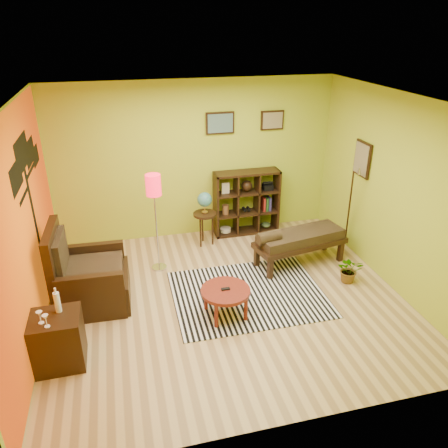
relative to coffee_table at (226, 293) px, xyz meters
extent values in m
plane|color=tan|center=(0.11, 0.36, -0.35)|extent=(5.00, 5.00, 0.00)
cube|color=#A7BD29|center=(0.11, 2.61, 1.05)|extent=(5.00, 0.04, 2.80)
cube|color=#A7BD29|center=(0.11, -1.89, 1.05)|extent=(5.00, 0.04, 2.80)
cube|color=#A7BD29|center=(-2.39, 0.36, 1.05)|extent=(0.04, 4.50, 2.80)
cube|color=#A7BD29|center=(2.61, 0.36, 1.05)|extent=(0.04, 4.50, 2.80)
cube|color=white|center=(0.11, 0.36, 2.45)|extent=(5.00, 4.50, 0.04)
cube|color=#E45C0A|center=(-2.37, 0.36, 1.05)|extent=(0.01, 4.45, 2.75)
cube|color=black|center=(-2.35, 0.91, 0.70)|extent=(0.01, 0.14, 2.10)
cube|color=black|center=(-2.35, 0.41, 1.70)|extent=(0.01, 0.65, 0.32)
cube|color=black|center=(-2.35, 0.96, 1.83)|extent=(0.01, 0.85, 0.40)
cube|color=black|center=(-2.35, 1.46, 1.70)|extent=(0.01, 0.70, 0.32)
cube|color=black|center=(-2.35, 1.81, 1.55)|extent=(0.01, 0.50, 0.26)
cube|color=black|center=(0.56, 2.58, 1.70)|extent=(0.50, 0.03, 0.38)
cube|color=slate|center=(0.56, 2.56, 1.70)|extent=(0.44, 0.01, 0.32)
cube|color=black|center=(1.51, 2.58, 1.70)|extent=(0.42, 0.03, 0.34)
cube|color=#95885D|center=(1.51, 2.56, 1.70)|extent=(0.36, 0.01, 0.28)
cube|color=black|center=(2.58, 1.26, 1.30)|extent=(0.03, 0.44, 0.56)
cube|color=#95885D|center=(2.55, 1.26, 1.30)|extent=(0.01, 0.38, 0.50)
cylinder|color=black|center=(2.46, 1.26, 0.43)|extent=(0.23, 0.34, 1.46)
cone|color=silver|center=(2.46, 1.11, 1.17)|extent=(0.08, 0.09, 0.16)
cube|color=white|center=(0.44, 0.40, -0.35)|extent=(2.20, 1.73, 0.01)
cylinder|color=maroon|center=(0.00, 0.00, 0.03)|extent=(0.67, 0.67, 0.05)
cylinder|color=maroon|center=(0.18, 0.23, -0.17)|extent=(0.05, 0.05, 0.36)
cylinder|color=maroon|center=(-0.23, 0.18, -0.17)|extent=(0.05, 0.05, 0.36)
cylinder|color=maroon|center=(0.23, -0.18, -0.17)|extent=(0.05, 0.05, 0.36)
cylinder|color=maroon|center=(-0.18, -0.23, -0.17)|extent=(0.05, 0.05, 0.36)
cube|color=black|center=(0.00, 0.00, 0.07)|extent=(0.11, 0.05, 0.02)
cube|color=black|center=(-1.72, 0.75, -0.13)|extent=(0.99, 0.97, 0.44)
cube|color=black|center=(-2.18, 0.77, 0.25)|extent=(0.14, 0.94, 1.20)
cube|color=black|center=(-1.74, 0.30, 0.00)|extent=(0.88, 0.14, 0.70)
cube|color=black|center=(-1.71, 1.20, 0.00)|extent=(0.88, 0.14, 0.70)
cube|color=#F8C56F|center=(-1.69, 0.75, 0.16)|extent=(0.79, 0.77, 0.15)
cube|color=#F8C56F|center=(-2.09, 0.76, 0.47)|extent=(0.12, 0.70, 0.55)
cube|color=black|center=(-2.09, -0.42, -0.03)|extent=(0.55, 0.50, 0.66)
cylinder|color=white|center=(-2.04, -0.32, 0.43)|extent=(0.07, 0.07, 0.25)
cylinder|color=white|center=(-2.04, -0.32, 0.58)|extent=(0.02, 0.02, 0.07)
cylinder|color=white|center=(-2.21, -0.50, 0.31)|extent=(0.06, 0.06, 0.01)
cylinder|color=white|center=(-2.21, -0.50, 0.36)|extent=(0.01, 0.01, 0.09)
cone|color=white|center=(-2.21, -0.50, 0.43)|extent=(0.07, 0.07, 0.06)
cylinder|color=white|center=(-2.14, -0.58, 0.31)|extent=(0.06, 0.06, 0.01)
cylinder|color=white|center=(-2.14, -0.58, 0.36)|extent=(0.01, 0.01, 0.09)
cone|color=white|center=(-2.14, -0.58, 0.43)|extent=(0.07, 0.07, 0.06)
cylinder|color=silver|center=(-0.74, 1.46, -0.34)|extent=(0.24, 0.24, 0.03)
cylinder|color=silver|center=(-0.74, 1.46, 0.39)|extent=(0.02, 0.02, 1.48)
cylinder|color=red|center=(-0.74, 1.46, 1.08)|extent=(0.23, 0.23, 0.32)
cylinder|color=black|center=(0.16, 2.09, 0.24)|extent=(0.41, 0.41, 0.04)
cylinder|color=black|center=(0.28, 2.05, -0.07)|extent=(0.03, 0.03, 0.57)
cylinder|color=black|center=(0.14, 2.22, -0.07)|extent=(0.03, 0.03, 0.57)
cylinder|color=black|center=(0.06, 2.01, -0.07)|extent=(0.03, 0.03, 0.57)
cylinder|color=gold|center=(0.16, 2.09, 0.28)|extent=(0.10, 0.10, 0.02)
cylinder|color=gold|center=(0.16, 2.09, 0.34)|extent=(0.02, 0.02, 0.10)
sphere|color=#2C67A7|center=(0.16, 2.09, 0.51)|extent=(0.25, 0.25, 0.25)
cube|color=black|center=(0.43, 2.39, 0.25)|extent=(0.04, 0.35, 1.20)
cube|color=black|center=(1.59, 2.39, 0.25)|extent=(0.04, 0.35, 1.20)
cube|color=black|center=(1.01, 2.39, -0.33)|extent=(1.20, 0.35, 0.04)
cube|color=black|center=(1.01, 2.39, 0.83)|extent=(1.20, 0.35, 0.04)
cube|color=black|center=(0.81, 2.39, 0.25)|extent=(0.03, 0.33, 1.12)
cube|color=black|center=(1.21, 2.39, 0.25)|extent=(0.03, 0.33, 1.12)
cube|color=black|center=(1.01, 2.39, 0.05)|extent=(1.12, 0.33, 0.03)
cube|color=black|center=(1.01, 2.39, 0.45)|extent=(1.12, 0.33, 0.03)
cylinder|color=#C5B799|center=(0.61, 2.39, -0.26)|extent=(0.20, 0.20, 0.07)
sphere|color=black|center=(1.01, 2.39, 0.58)|extent=(0.20, 0.20, 0.20)
cube|color=black|center=(1.41, 2.39, 0.52)|extent=(0.18, 0.15, 0.10)
cylinder|color=black|center=(0.97, 2.39, 0.12)|extent=(0.06, 0.12, 0.06)
cylinder|color=black|center=(1.05, 2.39, 0.12)|extent=(0.06, 0.12, 0.06)
ellipsoid|color=#384C26|center=(1.41, 2.39, -0.25)|extent=(0.18, 0.18, 0.09)
cylinder|color=brown|center=(0.61, 2.39, 0.15)|extent=(0.12, 0.12, 0.18)
cube|color=#C5B799|center=(0.61, 2.39, 0.57)|extent=(0.14, 0.03, 0.20)
cube|color=maroon|center=(1.34, 2.39, 0.19)|extent=(0.04, 0.18, 0.26)
cube|color=#1E4C1E|center=(1.39, 2.39, 0.19)|extent=(0.04, 0.18, 0.26)
cube|color=navy|center=(1.45, 2.39, 0.19)|extent=(0.04, 0.18, 0.26)
cube|color=black|center=(1.52, 1.06, 0.03)|extent=(1.59, 0.81, 0.09)
cube|color=#F8C56F|center=(1.52, 1.06, 0.15)|extent=(1.47, 0.73, 0.15)
cylinder|color=#F8C56F|center=(0.93, 0.95, 0.25)|extent=(0.41, 0.26, 0.20)
cube|color=black|center=(2.14, 1.39, -0.18)|extent=(0.09, 0.09, 0.34)
cube|color=black|center=(0.82, 1.15, -0.18)|extent=(0.09, 0.09, 0.34)
cube|color=black|center=(2.22, 0.97, -0.18)|extent=(0.09, 0.09, 0.34)
cube|color=black|center=(0.90, 0.72, -0.18)|extent=(0.09, 0.09, 0.34)
imported|color=#26661E|center=(2.04, 0.35, -0.19)|extent=(0.51, 0.54, 0.33)
camera|label=1|loc=(-1.20, -4.73, 3.34)|focal=35.00mm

